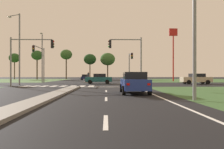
# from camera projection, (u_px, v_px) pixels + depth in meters

# --- Properties ---
(ground_plane) EXTENTS (200.00, 200.00, 0.00)m
(ground_plane) POSITION_uv_depth(u_px,v_px,m) (83.00, 84.00, 31.73)
(ground_plane) COLOR black
(grass_verge_far_right) EXTENTS (35.00, 35.00, 0.01)m
(grass_verge_far_right) POSITION_uv_depth(u_px,v_px,m) (189.00, 80.00, 56.88)
(grass_verge_far_right) COLOR #385B2D
(grass_verge_far_right) RESTS_ON ground
(median_island_near) EXTENTS (1.20, 22.00, 0.14)m
(median_island_near) POSITION_uv_depth(u_px,v_px,m) (47.00, 97.00, 12.74)
(median_island_near) COLOR gray
(median_island_near) RESTS_ON ground
(median_island_far) EXTENTS (1.20, 36.00, 0.14)m
(median_island_far) POSITION_uv_depth(u_px,v_px,m) (93.00, 80.00, 56.72)
(median_island_far) COLOR gray
(median_island_far) RESTS_ON ground
(lane_dash_near) EXTENTS (0.14, 2.00, 0.01)m
(lane_dash_near) POSITION_uv_depth(u_px,v_px,m) (106.00, 122.00, 6.36)
(lane_dash_near) COLOR silver
(lane_dash_near) RESTS_ON ground
(lane_dash_second) EXTENTS (0.14, 2.00, 0.01)m
(lane_dash_second) POSITION_uv_depth(u_px,v_px,m) (106.00, 99.00, 12.36)
(lane_dash_second) COLOR silver
(lane_dash_second) RESTS_ON ground
(lane_dash_third) EXTENTS (0.14, 2.00, 0.01)m
(lane_dash_third) POSITION_uv_depth(u_px,v_px,m) (106.00, 91.00, 18.35)
(lane_dash_third) COLOR silver
(lane_dash_third) RESTS_ON ground
(edge_line_right) EXTENTS (0.14, 24.00, 0.01)m
(edge_line_right) POSITION_uv_depth(u_px,v_px,m) (158.00, 96.00, 13.91)
(edge_line_right) COLOR silver
(edge_line_right) RESTS_ON ground
(stop_bar_near) EXTENTS (6.40, 0.50, 0.01)m
(stop_bar_near) POSITION_uv_depth(u_px,v_px,m) (109.00, 87.00, 24.83)
(stop_bar_near) COLOR silver
(stop_bar_near) RESTS_ON ground
(crosswalk_bar_near) EXTENTS (0.70, 2.80, 0.01)m
(crosswalk_bar_near) POSITION_uv_depth(u_px,v_px,m) (26.00, 86.00, 26.37)
(crosswalk_bar_near) COLOR silver
(crosswalk_bar_near) RESTS_ON ground
(crosswalk_bar_second) EXTENTS (0.70, 2.80, 0.01)m
(crosswalk_bar_second) POSITION_uv_depth(u_px,v_px,m) (35.00, 86.00, 26.40)
(crosswalk_bar_second) COLOR silver
(crosswalk_bar_second) RESTS_ON ground
(crosswalk_bar_third) EXTENTS (0.70, 2.80, 0.01)m
(crosswalk_bar_third) POSITION_uv_depth(u_px,v_px,m) (45.00, 86.00, 26.43)
(crosswalk_bar_third) COLOR silver
(crosswalk_bar_third) RESTS_ON ground
(crosswalk_bar_fourth) EXTENTS (0.70, 2.80, 0.01)m
(crosswalk_bar_fourth) POSITION_uv_depth(u_px,v_px,m) (54.00, 86.00, 26.46)
(crosswalk_bar_fourth) COLOR silver
(crosswalk_bar_fourth) RESTS_ON ground
(crosswalk_bar_fifth) EXTENTS (0.70, 2.80, 0.01)m
(crosswalk_bar_fifth) POSITION_uv_depth(u_px,v_px,m) (63.00, 86.00, 26.49)
(crosswalk_bar_fifth) COLOR silver
(crosswalk_bar_fifth) RESTS_ON ground
(crosswalk_bar_sixth) EXTENTS (0.70, 2.80, 0.01)m
(crosswalk_bar_sixth) POSITION_uv_depth(u_px,v_px,m) (73.00, 86.00, 26.52)
(crosswalk_bar_sixth) COLOR silver
(crosswalk_bar_sixth) RESTS_ON ground
(crosswalk_bar_seventh) EXTENTS (0.70, 2.80, 0.01)m
(crosswalk_bar_seventh) POSITION_uv_depth(u_px,v_px,m) (82.00, 86.00, 26.55)
(crosswalk_bar_seventh) COLOR silver
(crosswalk_bar_seventh) RESTS_ON ground
(crosswalk_bar_eighth) EXTENTS (0.70, 2.80, 0.01)m
(crosswalk_bar_eighth) POSITION_uv_depth(u_px,v_px,m) (91.00, 86.00, 26.58)
(crosswalk_bar_eighth) COLOR silver
(crosswalk_bar_eighth) RESTS_ON ground
(car_blue_near) EXTENTS (2.01, 4.38, 1.60)m
(car_blue_near) POSITION_uv_depth(u_px,v_px,m) (134.00, 83.00, 16.15)
(car_blue_near) COLOR navy
(car_blue_near) RESTS_ON ground
(car_beige_second) EXTENTS (4.46, 1.96, 1.59)m
(car_beige_second) POSITION_uv_depth(u_px,v_px,m) (196.00, 79.00, 32.62)
(car_beige_second) COLOR #BCAD8E
(car_beige_second) RESTS_ON ground
(car_navy_third) EXTENTS (1.99, 4.19, 1.51)m
(car_navy_third) POSITION_uv_depth(u_px,v_px,m) (85.00, 77.00, 58.90)
(car_navy_third) COLOR #161E47
(car_navy_third) RESTS_ON ground
(car_teal_fourth) EXTENTS (4.17, 1.96, 1.57)m
(car_teal_fourth) POSITION_uv_depth(u_px,v_px,m) (99.00, 79.00, 33.66)
(car_teal_fourth) COLOR #19565B
(car_teal_fourth) RESTS_ON ground
(traffic_signal_near_right) EXTENTS (3.99, 0.32, 5.80)m
(traffic_signal_near_right) POSITION_uv_depth(u_px,v_px,m) (129.00, 53.00, 25.30)
(traffic_signal_near_right) COLOR gray
(traffic_signal_near_right) RESTS_ON ground
(traffic_signal_far_left) EXTENTS (0.32, 5.81, 6.16)m
(traffic_signal_far_left) POSITION_uv_depth(u_px,v_px,m) (40.00, 58.00, 36.10)
(traffic_signal_far_left) COLOR gray
(traffic_signal_far_left) RESTS_ON ground
(traffic_signal_far_right) EXTENTS (0.32, 4.38, 5.22)m
(traffic_signal_far_right) POSITION_uv_depth(u_px,v_px,m) (130.00, 62.00, 36.91)
(traffic_signal_far_right) COLOR gray
(traffic_signal_far_right) RESTS_ON ground
(traffic_signal_near_left) EXTENTS (5.13, 0.32, 5.77)m
(traffic_signal_near_left) POSITION_uv_depth(u_px,v_px,m) (27.00, 53.00, 24.99)
(traffic_signal_near_left) COLOR gray
(traffic_signal_near_left) RESTS_ON ground
(street_lamp_near) EXTENTS (1.97, 1.13, 9.98)m
(street_lamp_near) POSITION_uv_depth(u_px,v_px,m) (196.00, 0.00, 11.86)
(street_lamp_near) COLOR gray
(street_lamp_near) RESTS_ON ground
(street_lamp_second) EXTENTS (2.15, 1.19, 9.75)m
(street_lamp_second) POSITION_uv_depth(u_px,v_px,m) (19.00, 45.00, 29.38)
(street_lamp_second) COLOR gray
(street_lamp_second) RESTS_ON ground
(street_lamp_third) EXTENTS (0.85, 2.29, 8.86)m
(street_lamp_third) POSITION_uv_depth(u_px,v_px,m) (42.00, 55.00, 39.39)
(street_lamp_third) COLOR gray
(street_lamp_third) RESTS_ON ground
(pedestrian_at_median) EXTENTS (0.34, 0.34, 1.85)m
(pedestrian_at_median) POSITION_uv_depth(u_px,v_px,m) (88.00, 75.00, 41.55)
(pedestrian_at_median) COLOR #335184
(pedestrian_at_median) RESTS_ON median_island_far
(fastfood_pole_sign) EXTENTS (1.80, 0.40, 11.57)m
(fastfood_pole_sign) POSITION_uv_depth(u_px,v_px,m) (173.00, 43.00, 47.16)
(fastfood_pole_sign) COLOR red
(fastfood_pole_sign) RESTS_ON ground
(treeline_near) EXTENTS (3.39, 3.39, 8.18)m
(treeline_near) POSITION_uv_depth(u_px,v_px,m) (14.00, 58.00, 67.60)
(treeline_near) COLOR #423323
(treeline_near) RESTS_ON ground
(treeline_second) EXTENTS (3.44, 3.44, 8.84)m
(treeline_second) POSITION_uv_depth(u_px,v_px,m) (37.00, 56.00, 65.49)
(treeline_second) COLOR #423323
(treeline_second) RESTS_ON ground
(treeline_third) EXTENTS (3.82, 3.82, 9.65)m
(treeline_third) POSITION_uv_depth(u_px,v_px,m) (66.00, 55.00, 69.94)
(treeline_third) COLOR #423323
(treeline_third) RESTS_ON ground
(treeline_fourth) EXTENTS (3.81, 3.81, 7.80)m
(treeline_fourth) POSITION_uv_depth(u_px,v_px,m) (90.00, 59.00, 65.84)
(treeline_fourth) COLOR #423323
(treeline_fourth) RESTS_ON ground
(treeline_fifth) EXTENTS (4.45, 4.45, 8.03)m
(treeline_fifth) POSITION_uv_depth(u_px,v_px,m) (108.00, 59.00, 64.88)
(treeline_fifth) COLOR #423323
(treeline_fifth) RESTS_ON ground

